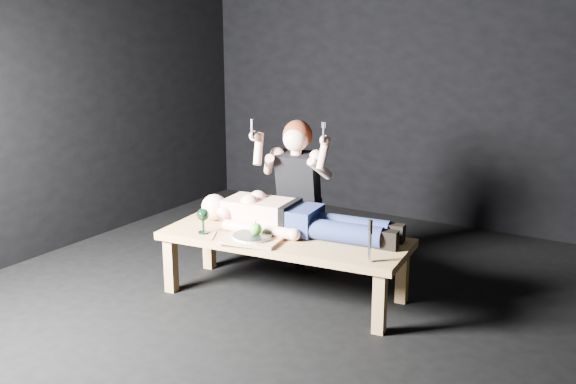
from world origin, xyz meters
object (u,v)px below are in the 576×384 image
(table, at_px, (284,266))
(kneeling_woman, at_px, (301,194))
(serving_tray, at_px, (252,239))
(carving_knife, at_px, (370,241))
(lying_man, at_px, (297,215))
(goblet, at_px, (203,221))

(table, relative_size, kneeling_woman, 1.41)
(serving_tray, relative_size, carving_knife, 1.45)
(lying_man, bearing_deg, table, -113.79)
(serving_tray, bearing_deg, kneeling_woman, 93.48)
(serving_tray, distance_m, carving_knife, 0.85)
(goblet, bearing_deg, table, 25.54)
(goblet, relative_size, carving_knife, 0.66)
(table, height_order, kneeling_woman, kneeling_woman)
(serving_tray, distance_m, goblet, 0.40)
(table, height_order, serving_tray, serving_tray)
(kneeling_woman, height_order, goblet, kneeling_woman)
(lying_man, bearing_deg, carving_knife, -28.50)
(carving_knife, bearing_deg, goblet, 177.77)
(table, relative_size, lying_man, 1.06)
(lying_man, distance_m, kneeling_woman, 0.46)
(table, height_order, carving_knife, carving_knife)
(kneeling_woman, xyz_separation_m, carving_knife, (0.88, -0.68, -0.03))
(kneeling_woman, height_order, carving_knife, kneeling_woman)
(serving_tray, height_order, carving_knife, carving_knife)
(carving_knife, bearing_deg, lying_man, 151.50)
(goblet, xyz_separation_m, carving_knife, (1.22, 0.08, 0.05))
(kneeling_woman, relative_size, carving_knife, 4.57)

